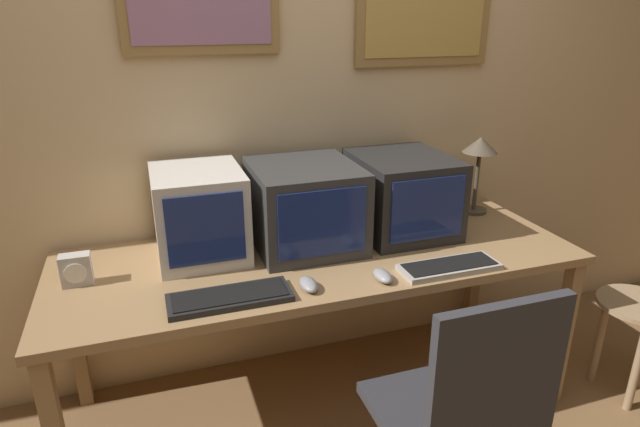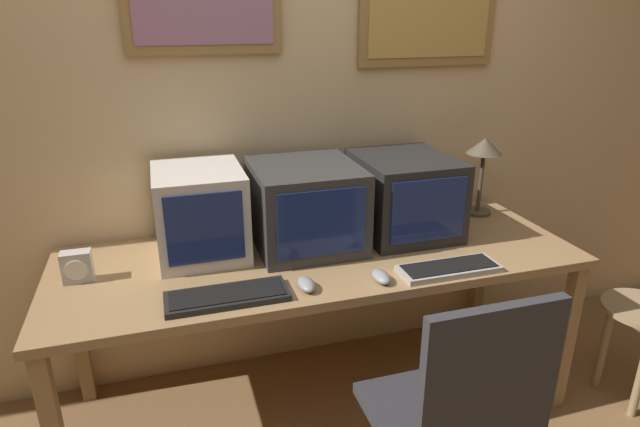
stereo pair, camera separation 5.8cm
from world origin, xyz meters
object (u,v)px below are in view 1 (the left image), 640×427
Objects in this scene: keyboard_side at (449,267)px; monitor_right at (402,194)px; monitor_center at (305,205)px; keyboard_main at (230,297)px; desk_clock at (76,270)px; side_stool at (634,324)px; mouse_near_keyboard at (309,284)px; mouse_far_corner at (383,276)px; desk_lamp at (480,154)px; monitor_left at (200,213)px.

monitor_right is at bearing 89.60° from keyboard_side.
monitor_center is 0.64m from keyboard_side.
desk_clock reaches higher than keyboard_main.
mouse_near_keyboard is at bearing 175.29° from side_stool.
mouse_far_corner is 0.30× the size of desk_lamp.
keyboard_main is 0.59m from desk_clock.
monitor_center is at bearing -179.36° from monitor_right.
desk_clock is (-1.37, -0.09, -0.12)m from monitor_right.
mouse_near_keyboard is (0.29, -0.01, 0.01)m from keyboard_main.
monitor_left is at bearing 127.27° from mouse_near_keyboard.
desk_lamp is at bearing 34.96° from mouse_far_corner.
side_stool is (0.94, -0.52, -0.56)m from monitor_right.
desk_lamp is (1.03, 0.50, 0.28)m from mouse_near_keyboard.
desk_clock is at bearing -174.52° from monitor_center.
mouse_far_corner is (-0.28, 0.00, 0.01)m from keyboard_side.
monitor_right is 1.21m from side_stool.
keyboard_main is at bearing 177.48° from keyboard_side.
mouse_far_corner is 0.94× the size of desk_clock.
side_stool is (1.83, -0.55, -0.56)m from monitor_left.
monitor_right is at bearing 150.78° from side_stool.
monitor_left is at bearing 152.94° from keyboard_side.
side_stool is at bearing -16.78° from monitor_left.
mouse_near_keyboard is (-0.57, -0.40, -0.16)m from monitor_right.
keyboard_main is 0.57m from mouse_far_corner.
desk_clock is (-1.08, 0.33, 0.04)m from mouse_far_corner.
monitor_right is 4.15× the size of mouse_far_corner.
monitor_left is at bearing 178.16° from monitor_right.
monitor_right is at bearing 3.85° from desk_clock.
monitor_right is 1.09× the size of keyboard_main.
monitor_right reaches higher than keyboard_main.
monitor_left is 0.45m from keyboard_main.
monitor_center is at bearing -4.47° from monitor_left.
desk_clock is at bearing 162.89° from mouse_far_corner.
monitor_left is at bearing 95.55° from keyboard_main.
monitor_left is at bearing 163.22° from side_stool.
monitor_left is 0.44m from monitor_center.
keyboard_main is (-0.86, -0.39, -0.16)m from monitor_right.
mouse_far_corner reaches higher than keyboard_side.
mouse_near_keyboard is 1.56m from side_stool.
monitor_right is 0.95m from keyboard_main.
mouse_near_keyboard is at bearing -21.16° from desk_clock.
mouse_near_keyboard is 0.30× the size of desk_lamp.
monitor_left is at bearing 143.40° from mouse_far_corner.
keyboard_main is at bearing -155.50° from monitor_right.
mouse_near_keyboard is at bearing 175.11° from mouse_far_corner.
monitor_right is 0.54m from mouse_far_corner.
monitor_left reaches higher than mouse_near_keyboard.
desk_clock is at bearing 149.69° from keyboard_main.
keyboard_side reaches higher than side_stool.
monitor_center is 4.26× the size of mouse_far_corner.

